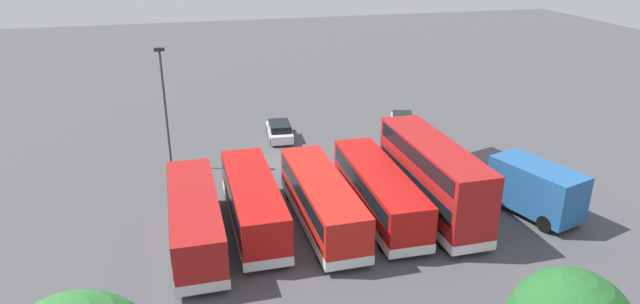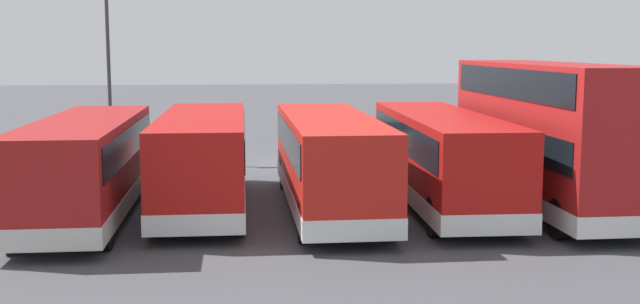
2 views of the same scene
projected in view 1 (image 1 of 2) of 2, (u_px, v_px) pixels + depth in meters
The scene contains 10 objects.
ground_plane at pixel (286, 161), 42.06m from camera, with size 140.00×140.00×0.00m, color #47474C.
bus_double_decker_near_end at pixel (432, 176), 33.56m from camera, with size 2.79×10.77×4.55m.
bus_single_deck_second at pixel (379, 190), 33.69m from camera, with size 2.69×10.93×2.95m.
bus_single_deck_third at pixel (322, 200), 32.49m from camera, with size 2.82×10.71×2.95m.
bus_single_deck_fourth at pixel (253, 202), 32.25m from camera, with size 2.69×10.23×2.95m.
bus_single_deck_fifth at pixel (195, 218), 30.48m from camera, with size 2.75×10.49×2.95m.
box_truck_blue at pixel (524, 184), 34.30m from camera, with size 4.62×7.90×3.20m.
car_hatchback_silver at pixel (402, 122), 48.42m from camera, with size 3.09×4.43×1.43m.
car_small_green at pixel (280, 131), 46.31m from camera, with size 2.06×4.33×1.43m.
lamp_post_tall at pixel (165, 100), 39.13m from camera, with size 0.70×0.30×8.77m.
Camera 1 is at (7.07, 38.23, 16.28)m, focal length 31.56 mm.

